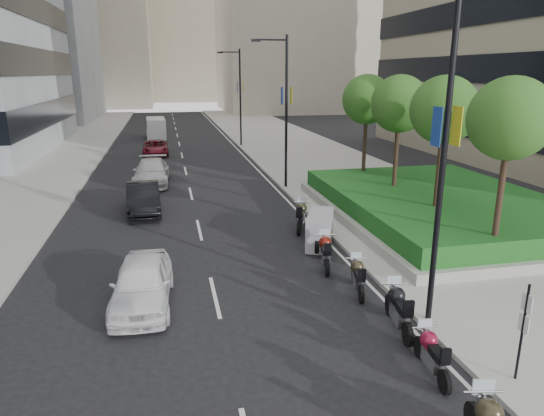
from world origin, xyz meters
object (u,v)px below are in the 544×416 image
object	(u,v)px
lamp_post_0	(439,147)
motorcycle_1	(431,353)
car_d	(156,148)
parking_sign	(523,328)
motorcycle_2	(398,309)
car_a	(142,283)
motorcycle_4	(325,252)
delivery_van	(156,129)
lamp_post_2	(239,93)
car_c	(151,172)
lamp_post_1	(284,105)
car_b	(143,198)
motorcycle_6	(301,216)
motorcycle_3	(358,276)
motorcycle_5	(320,230)

from	to	relation	value
lamp_post_0	motorcycle_1	xyz separation A→B (m)	(-1.03, -2.19, -4.54)
motorcycle_1	car_d	size ratio (longest dim) A/B	0.43
parking_sign	motorcycle_2	xyz separation A→B (m)	(-1.50, 2.90, -0.84)
car_a	motorcycle_4	bearing A→B (deg)	18.02
motorcycle_4	delivery_van	bearing A→B (deg)	22.96
lamp_post_2	parking_sign	world-z (taller)	lamp_post_2
car_c	lamp_post_0	bearing A→B (deg)	-66.65
parking_sign	car_a	world-z (taller)	parking_sign
lamp_post_1	car_c	size ratio (longest dim) A/B	1.70
motorcycle_4	delivery_van	world-z (taller)	delivery_van
car_b	delivery_van	size ratio (longest dim) A/B	0.90
lamp_post_1	motorcycle_6	bearing A→B (deg)	-97.83
lamp_post_2	motorcycle_3	size ratio (longest dim) A/B	4.47
motorcycle_5	car_c	size ratio (longest dim) A/B	0.47
motorcycle_5	motorcycle_6	distance (m)	2.33
lamp_post_1	motorcycle_2	distance (m)	17.69
lamp_post_0	car_a	bearing A→B (deg)	159.70
motorcycle_5	car_c	bearing A→B (deg)	50.57
lamp_post_1	lamp_post_2	distance (m)	18.00
motorcycle_1	motorcycle_4	size ratio (longest dim) A/B	0.91
delivery_van	parking_sign	bearing A→B (deg)	-82.04
motorcycle_3	car_b	world-z (taller)	car_b
car_b	motorcycle_2	bearing A→B (deg)	-64.53
lamp_post_2	delivery_van	world-z (taller)	lamp_post_2
motorcycle_3	car_d	xyz separation A→B (m)	(-6.79, 29.28, 0.09)
car_a	car_b	bearing A→B (deg)	95.00
motorcycle_1	motorcycle_6	world-z (taller)	motorcycle_6
motorcycle_3	delivery_van	bearing A→B (deg)	22.69
motorcycle_2	motorcycle_6	world-z (taller)	motorcycle_6
lamp_post_1	delivery_van	xyz separation A→B (m)	(-7.90, 26.19, -4.08)
motorcycle_5	parking_sign	bearing A→B (deg)	-147.99
lamp_post_2	motorcycle_5	size ratio (longest dim) A/B	3.62
lamp_post_1	delivery_van	size ratio (longest dim) A/B	1.77
motorcycle_4	motorcycle_5	world-z (taller)	motorcycle_5
delivery_van	motorcycle_2	bearing A→B (deg)	-83.28
parking_sign	motorcycle_5	size ratio (longest dim) A/B	1.01
motorcycle_6	car_d	xyz separation A→B (m)	(-6.75, 22.50, 0.01)
lamp_post_0	lamp_post_1	world-z (taller)	same
lamp_post_1	motorcycle_6	xyz separation A→B (m)	(-1.08, -7.87, -4.44)
lamp_post_1	car_c	world-z (taller)	lamp_post_1
lamp_post_1	car_d	xyz separation A→B (m)	(-7.84, 14.63, -4.43)
car_c	parking_sign	bearing A→B (deg)	-67.79
car_b	lamp_post_0	bearing A→B (deg)	-61.65
car_d	lamp_post_1	bearing A→B (deg)	-62.58
motorcycle_1	delivery_van	world-z (taller)	delivery_van
car_a	delivery_van	xyz separation A→B (m)	(-0.04, 40.29, 0.24)
motorcycle_1	car_b	xyz separation A→B (m)	(-7.16, 15.70, 0.23)
lamp_post_2	motorcycle_2	distance (m)	35.39
motorcycle_4	lamp_post_0	bearing A→B (deg)	-149.64
motorcycle_5	motorcycle_4	bearing A→B (deg)	-169.52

